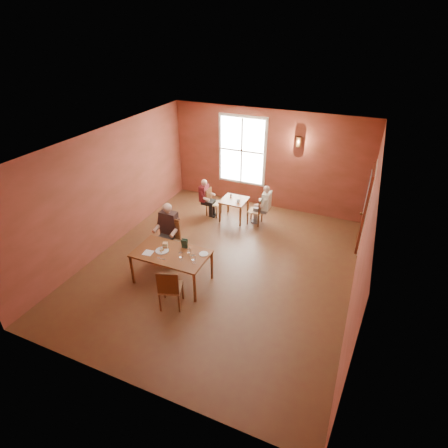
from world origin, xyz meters
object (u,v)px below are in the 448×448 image
at_px(chair_empty, 171,287).
at_px(diner_white, 256,206).
at_px(chair_diner_white, 255,210).
at_px(second_table, 234,209).
at_px(diner_maroon, 213,198).
at_px(main_table, 172,267).
at_px(chair_diner_main, 167,242).
at_px(chair_diner_maroon, 214,202).
at_px(diner_main, 166,237).

xyz_separation_m(chair_empty, diner_white, (0.50, 3.89, 0.09)).
xyz_separation_m(chair_diner_white, diner_white, (0.03, 0.00, 0.16)).
bearing_deg(second_table, diner_maroon, 180.00).
bearing_deg(main_table, chair_diner_main, 127.57).
bearing_deg(diner_maroon, second_table, 90.00).
height_order(main_table, diner_maroon, diner_maroon).
bearing_deg(chair_diner_maroon, chair_empty, 11.98).
bearing_deg(chair_empty, diner_maroon, 83.60).
distance_m(chair_diner_main, chair_empty, 1.60).
bearing_deg(chair_diner_main, diner_main, 90.00).
height_order(chair_diner_white, diner_white, diner_white).
bearing_deg(chair_diner_white, chair_diner_maroon, 90.00).
height_order(main_table, diner_main, diner_main).
height_order(diner_main, second_table, diner_main).
relative_size(chair_diner_main, diner_maroon, 0.97).
xyz_separation_m(main_table, chair_empty, (0.38, -0.69, 0.10)).
relative_size(chair_empty, diner_white, 0.84).
relative_size(chair_diner_main, chair_empty, 1.10).
height_order(second_table, diner_white, diner_white).
bearing_deg(chair_diner_white, chair_empty, 173.07).
bearing_deg(chair_diner_main, diner_white, -118.41).
distance_m(second_table, diner_maroon, 0.72).
xyz_separation_m(chair_empty, chair_diner_white, (0.47, 3.89, -0.07)).
height_order(second_table, chair_diner_maroon, chair_diner_maroon).
height_order(diner_main, diner_white, diner_main).
relative_size(chair_diner_main, diner_white, 0.93).
relative_size(chair_diner_main, chair_diner_maroon, 1.30).
relative_size(chair_diner_main, chair_diner_white, 1.29).
height_order(chair_diner_main, second_table, chair_diner_main).
bearing_deg(chair_diner_white, second_table, 90.00).
relative_size(chair_empty, diner_maroon, 0.88).
distance_m(main_table, chair_diner_white, 3.32).
bearing_deg(diner_maroon, main_table, 8.48).
distance_m(chair_diner_main, diner_maroon, 2.55).
bearing_deg(chair_diner_main, chair_diner_white, -117.89).
distance_m(second_table, diner_white, 0.73).
distance_m(chair_empty, chair_diner_white, 3.92).
height_order(chair_diner_main, diner_maroon, diner_maroon).
relative_size(second_table, diner_maroon, 0.65).
bearing_deg(chair_diner_white, main_table, 165.11).
xyz_separation_m(chair_diner_main, diner_maroon, (0.02, 2.55, 0.02)).
xyz_separation_m(chair_diner_main, diner_main, (0.00, -0.03, 0.15)).
height_order(chair_diner_main, diner_main, diner_main).
distance_m(chair_diner_main, second_table, 2.66).
bearing_deg(main_table, chair_diner_maroon, 97.96).
bearing_deg(chair_diner_maroon, second_table, 90.00).
distance_m(chair_empty, diner_white, 3.93).
height_order(chair_diner_white, chair_diner_maroon, chair_diner_white).
relative_size(second_table, chair_diner_maroon, 0.87).
relative_size(second_table, diner_white, 0.62).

